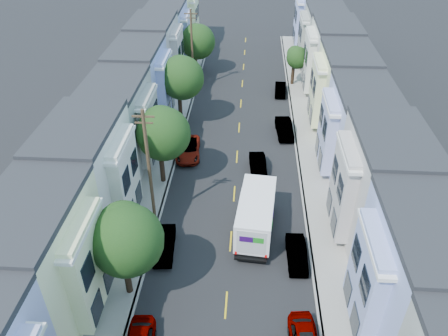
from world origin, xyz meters
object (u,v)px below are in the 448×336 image
tree_d (181,78)px  parked_right_d (280,90)px  parked_right_c (284,129)px  tree_c (162,134)px  lead_sedan (258,166)px  parked_right_b (297,254)px  utility_pole_far (192,50)px  tree_e (197,42)px  utility_pole_near (149,169)px  tree_b (125,241)px  parked_left_d (188,149)px  tree_far_r (297,58)px  fedex_truck (256,214)px  parked_left_c (164,245)px

tree_d → parked_right_d: 14.80m
parked_right_c → tree_c: bearing=-145.0°
tree_d → lead_sedan: size_ratio=1.90×
lead_sedan → parked_right_b: 11.55m
utility_pole_far → parked_right_b: (11.20, -29.66, -4.51)m
tree_e → utility_pole_near: (0.00, -31.07, 0.61)m
parked_right_b → parked_right_c: 18.43m
tree_b → tree_c: tree_c is taller
utility_pole_far → lead_sedan: utility_pole_far is taller
tree_d → parked_left_d: size_ratio=1.55×
tree_b → parked_left_d: tree_b is taller
tree_d → tree_b: bearing=-90.0°
tree_e → tree_far_r: bearing=-12.4°
tree_e → tree_far_r: size_ratio=1.34×
tree_b → tree_c: (-0.00, 12.74, 0.23)m
parked_right_b → parked_right_d: parked_right_b is taller
utility_pole_far → lead_sedan: (8.38, -18.47, -4.47)m
tree_d → utility_pole_far: bearing=90.0°
tree_far_r → utility_pole_far: bearing=-170.7°
tree_b → parked_left_d: size_ratio=1.43×
fedex_truck → utility_pole_far: bearing=112.3°
utility_pole_near → tree_c: bearing=90.0°
utility_pole_near → lead_sedan: utility_pole_near is taller
tree_b → parked_right_d: 34.55m
parked_left_d → tree_far_r: bearing=51.5°
tree_far_r → parked_right_d: size_ratio=1.37×
tree_far_r → tree_d: bearing=-138.9°
utility_pole_far → parked_right_b: utility_pole_far is taller
tree_d → parked_right_c: (11.20, -1.89, -4.67)m
lead_sedan → parked_left_d: size_ratio=0.81×
utility_pole_far → parked_right_c: size_ratio=2.25×
tree_d → utility_pole_near: bearing=-90.0°
tree_e → parked_right_c: tree_e is taller
tree_c → lead_sedan: tree_c is taller
tree_b → tree_e: bearing=90.0°
tree_b → tree_far_r: bearing=69.6°
parked_right_b → parked_right_d: (0.00, 28.73, -0.01)m
tree_far_r → parked_right_c: tree_far_r is taller
tree_far_r → parked_right_d: (-1.99, -3.09, -3.04)m
fedex_truck → lead_sedan: bearing=93.9°
tree_c → tree_d: size_ratio=0.96×
lead_sedan → utility_pole_far: bearing=109.4°
parked_left_c → parked_right_b: 9.80m
utility_pole_far → parked_left_d: (1.40, -16.00, -4.45)m
utility_pole_far → parked_right_c: utility_pole_far is taller
fedex_truck → parked_right_b: 4.33m
parked_left_c → parked_right_b: bearing=-6.4°
tree_e → parked_right_d: 13.30m
tree_c → parked_left_d: size_ratio=1.48×
tree_d → parked_right_b: size_ratio=2.03×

